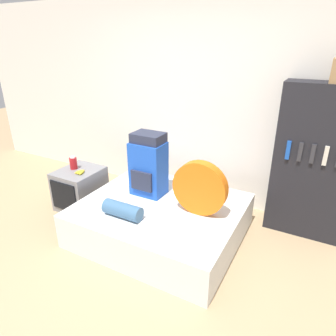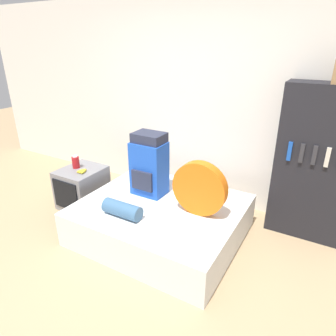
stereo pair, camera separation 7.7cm
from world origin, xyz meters
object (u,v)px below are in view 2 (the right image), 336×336
Objects in this scene: sleeping_roll at (122,210)px; bookshelf at (319,165)px; television at (82,187)px; backpack at (149,165)px; tent_bag at (200,188)px; canister at (76,162)px.

bookshelf reaches higher than sleeping_roll.
backpack is at bearing 6.51° from television.
television is (-1.68, 0.01, -0.42)m from tent_bag.
canister is (-1.77, 0.03, -0.08)m from tent_bag.
sleeping_roll is 2.11m from bookshelf.
television is (-1.04, 0.46, -0.21)m from sleeping_roll.
bookshelf is at bearing 39.74° from tent_bag.
canister is at bearing -174.96° from backpack.
sleeping_roll is 1.16m from television.
bookshelf is (1.68, 0.70, 0.09)m from backpack.
television is at bearing 156.16° from sleeping_roll.
backpack is 1.27× the size of tent_bag.
canister is (-1.12, 0.48, 0.13)m from sleeping_roll.
bookshelf is (2.76, 0.80, 0.24)m from canister.
tent_bag is 0.81m from sleeping_roll.
sleeping_roll is at bearing -142.16° from bookshelf.
canister is 2.89m from bookshelf.
tent_bag is 1.37× the size of sleeping_roll.
backpack is 0.43× the size of bookshelf.
backpack is 1.11m from television.
backpack is at bearing 169.66° from tent_bag.
canister is at bearing 156.95° from sleeping_roll.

